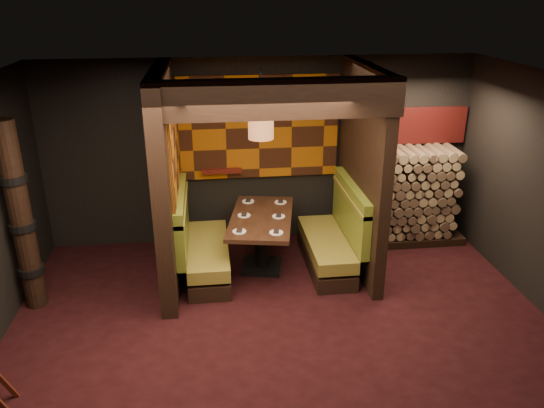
{
  "coord_description": "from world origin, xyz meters",
  "views": [
    {
      "loc": [
        -0.78,
        -5.02,
        3.75
      ],
      "look_at": [
        0.0,
        1.3,
        1.15
      ],
      "focal_mm": 35.0,
      "sensor_mm": 36.0,
      "label": 1
    }
  ],
  "objects_px": {
    "booth_bench_right": "(333,240)",
    "dining_table": "(261,232)",
    "booth_bench_left": "(200,248)",
    "pendant_lamp": "(261,121)",
    "totem_column": "(21,219)",
    "firewood_stack": "(409,196)"
  },
  "relations": [
    {
      "from": "dining_table",
      "to": "pendant_lamp",
      "type": "height_order",
      "value": "pendant_lamp"
    },
    {
      "from": "pendant_lamp",
      "to": "firewood_stack",
      "type": "height_order",
      "value": "pendant_lamp"
    },
    {
      "from": "booth_bench_left",
      "to": "booth_bench_right",
      "type": "distance_m",
      "value": 1.89
    },
    {
      "from": "dining_table",
      "to": "totem_column",
      "type": "distance_m",
      "value": 3.07
    },
    {
      "from": "dining_table",
      "to": "pendant_lamp",
      "type": "relative_size",
      "value": 1.82
    },
    {
      "from": "booth_bench_right",
      "to": "dining_table",
      "type": "relative_size",
      "value": 0.96
    },
    {
      "from": "totem_column",
      "to": "dining_table",
      "type": "bearing_deg",
      "value": 11.41
    },
    {
      "from": "booth_bench_left",
      "to": "pendant_lamp",
      "type": "height_order",
      "value": "pendant_lamp"
    },
    {
      "from": "totem_column",
      "to": "firewood_stack",
      "type": "height_order",
      "value": "totem_column"
    },
    {
      "from": "pendant_lamp",
      "to": "booth_bench_right",
      "type": "bearing_deg",
      "value": 0.26
    },
    {
      "from": "booth_bench_left",
      "to": "pendant_lamp",
      "type": "distance_m",
      "value": 1.96
    },
    {
      "from": "booth_bench_right",
      "to": "booth_bench_left",
      "type": "bearing_deg",
      "value": 180.0
    },
    {
      "from": "pendant_lamp",
      "to": "firewood_stack",
      "type": "distance_m",
      "value": 2.86
    },
    {
      "from": "booth_bench_right",
      "to": "dining_table",
      "type": "distance_m",
      "value": 1.05
    },
    {
      "from": "dining_table",
      "to": "firewood_stack",
      "type": "bearing_deg",
      "value": 15.34
    },
    {
      "from": "booth_bench_right",
      "to": "dining_table",
      "type": "bearing_deg",
      "value": 177.49
    },
    {
      "from": "booth_bench_right",
      "to": "pendant_lamp",
      "type": "xyz_separation_m",
      "value": [
        -1.03,
        -0.0,
        1.76
      ]
    },
    {
      "from": "booth_bench_right",
      "to": "totem_column",
      "type": "height_order",
      "value": "totem_column"
    },
    {
      "from": "booth_bench_right",
      "to": "firewood_stack",
      "type": "distance_m",
      "value": 1.56
    },
    {
      "from": "firewood_stack",
      "to": "pendant_lamp",
      "type": "bearing_deg",
      "value": -163.55
    },
    {
      "from": "pendant_lamp",
      "to": "booth_bench_left",
      "type": "bearing_deg",
      "value": 179.69
    },
    {
      "from": "dining_table",
      "to": "pendant_lamp",
      "type": "bearing_deg",
      "value": -90.0
    }
  ]
}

